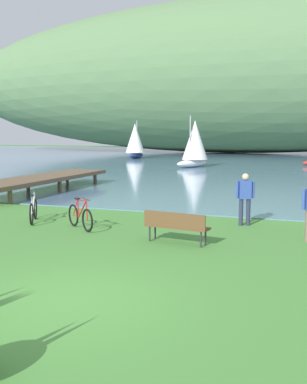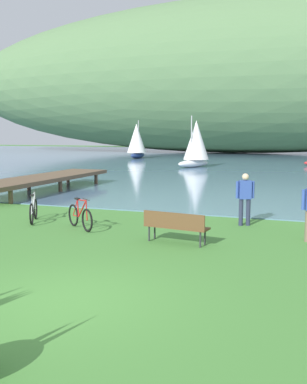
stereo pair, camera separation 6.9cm
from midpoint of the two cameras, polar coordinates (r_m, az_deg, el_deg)
The scene contains 10 objects.
ground_plane at distance 8.31m, azimuth -11.69°, elevation -13.56°, with size 200.00×200.00×0.00m, color #478438.
bay_water at distance 55.87m, azimuth 15.31°, elevation 4.15°, with size 180.00×80.00×0.04m, color #5B7F9E.
distant_hillside at distance 72.60m, azimuth 10.16°, elevation 14.37°, with size 99.72×28.00×23.68m, color #567A4C.
park_bench_near_camera at distance 12.06m, azimuth 2.75°, elevation -4.24°, with size 1.85×0.73×0.88m.
bicycle_leaning_near_bench at distance 14.09m, azimuth -9.57°, elevation -3.14°, with size 1.45×1.11×1.01m.
bicycle_beside_path at distance 15.58m, azimuth -15.36°, elevation -2.29°, with size 0.88×1.59×1.01m.
person_at_shoreline at distance 14.65m, azimuth 11.59°, elevation -0.49°, with size 0.57×0.34×1.71m.
sailboat_nearest_to_shore at distance 54.93m, azimuth -2.41°, elevation 6.66°, with size 2.42×4.00×4.67m.
sailboat_far_off at distance 40.17m, azimuth 5.27°, elevation 6.30°, with size 3.08×3.99×4.57m.
pier_dock at distance 23.71m, azimuth -14.11°, elevation 1.71°, with size 2.40×10.00×0.80m.
Camera 1 is at (4.04, -6.63, 2.96)m, focal length 41.35 mm.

